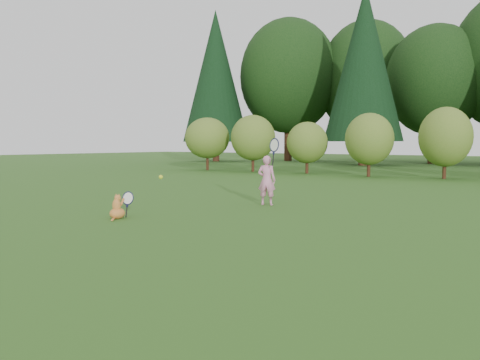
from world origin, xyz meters
The scene contains 6 objects.
ground centered at (0.00, 0.00, 0.00)m, with size 100.00×100.00×0.00m, color #2E5417.
shrub_row centered at (0.00, 13.00, 1.40)m, with size 28.00×3.00×2.80m, color #537725, non-canonical shape.
woodland_backdrop centered at (0.00, 23.00, 7.50)m, with size 48.00×10.00×15.00m, color black, non-canonical shape.
child centered at (-0.34, 2.59, 0.58)m, with size 0.65×0.40×1.66m.
cat centered at (-1.57, -0.58, 0.23)m, with size 0.42×0.68×0.61m.
tennis_ball centered at (-0.82, -0.22, 0.77)m, with size 0.07×0.07×0.07m.
Camera 1 is at (5.21, -6.19, 1.38)m, focal length 35.00 mm.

